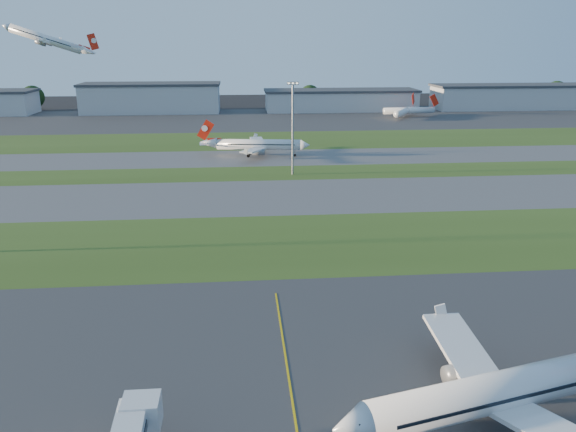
{
  "coord_description": "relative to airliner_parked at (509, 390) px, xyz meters",
  "views": [
    {
      "loc": [
        0.11,
        -47.31,
        36.82
      ],
      "look_at": [
        8.33,
        46.74,
        7.0
      ],
      "focal_mm": 35.0,
      "sensor_mm": 36.0,
      "label": 1
    }
  ],
  "objects": [
    {
      "name": "tree_mid_west",
      "position": [
        -45.68,
        268.32,
        1.73
      ],
      "size": [
        9.9,
        9.9,
        10.8
      ],
      "color": "black",
      "rests_on": "ground"
    },
    {
      "name": "tree_west",
      "position": [
        -135.68,
        272.32,
        3.03
      ],
      "size": [
        12.1,
        12.1,
        13.2
      ],
      "color": "black",
      "rests_on": "ground"
    },
    {
      "name": "airliner_departing",
      "position": [
        -105.34,
        210.63,
        32.59
      ],
      "size": [
        35.87,
        30.35,
        11.19
      ],
      "rotation": [
        0.0,
        0.0,
        0.08
      ],
      "color": "silver"
    },
    {
      "name": "tree_far_east",
      "position": [
        159.32,
        273.32,
        3.35
      ],
      "size": [
        12.65,
        12.65,
        13.8
      ],
      "color": "black",
      "rests_on": "ground"
    },
    {
      "name": "grass_strip_b",
      "position": [
        -25.68,
        112.32,
        -4.1
      ],
      "size": [
        300.0,
        18.0,
        0.01
      ],
      "primitive_type": "cube",
      "color": "#344C19",
      "rests_on": "ground"
    },
    {
      "name": "hangar_far_east",
      "position": [
        129.32,
        257.32,
        2.53
      ],
      "size": [
        96.9,
        23.0,
        13.2
      ],
      "color": "#ABAEB3",
      "rests_on": "ground"
    },
    {
      "name": "grass_strip_a",
      "position": [
        -25.68,
        54.32,
        -4.1
      ],
      "size": [
        300.0,
        34.0,
        0.01
      ],
      "primitive_type": "cube",
      "color": "#344C19",
      "rests_on": "ground"
    },
    {
      "name": "mini_jet_far",
      "position": [
        58.41,
        228.17,
        -0.83
      ],
      "size": [
        28.62,
        5.72,
        9.48
      ],
      "rotation": [
        0.0,
        0.0,
        0.1
      ],
      "color": "silver",
      "rests_on": "ground"
    },
    {
      "name": "tree_east",
      "position": [
        89.32,
        269.32,
        2.05
      ],
      "size": [
        10.45,
        10.45,
        11.4
      ],
      "color": "black",
      "rests_on": "ground"
    },
    {
      "name": "light_mast_centre",
      "position": [
        -10.68,
        110.32,
        10.7
      ],
      "size": [
        3.2,
        0.7,
        25.8
      ],
      "color": "gray",
      "rests_on": "ground"
    },
    {
      "name": "yellow_line",
      "position": [
        -20.68,
        2.32,
        -4.11
      ],
      "size": [
        0.25,
        60.0,
        0.02
      ],
      "primitive_type": "cube",
      "color": "gold",
      "rests_on": "ground"
    },
    {
      "name": "taxiway_a",
      "position": [
        -25.68,
        87.32,
        -4.1
      ],
      "size": [
        300.0,
        32.0,
        0.01
      ],
      "primitive_type": "cube",
      "color": "#515154",
      "rests_on": "ground"
    },
    {
      "name": "hangar_east",
      "position": [
        29.32,
        257.32,
        1.53
      ],
      "size": [
        81.6,
        23.0,
        11.2
      ],
      "color": "#ABAEB3",
      "rests_on": "ground"
    },
    {
      "name": "apron_far",
      "position": [
        -25.68,
        227.32,
        -4.1
      ],
      "size": [
        400.0,
        80.0,
        0.01
      ],
      "primitive_type": "cube",
      "color": "#333335",
      "rests_on": "ground"
    },
    {
      "name": "ground",
      "position": [
        -25.68,
        2.32,
        -4.11
      ],
      "size": [
        700.0,
        700.0,
        0.0
      ],
      "primitive_type": "plane",
      "color": "black",
      "rests_on": "ground"
    },
    {
      "name": "hangar_west",
      "position": [
        -70.68,
        257.32,
        3.53
      ],
      "size": [
        71.4,
        23.0,
        15.2
      ],
      "color": "#ABAEB3",
      "rests_on": "ground"
    },
    {
      "name": "tree_mid_east",
      "position": [
        14.32,
        271.32,
        2.7
      ],
      "size": [
        11.55,
        11.55,
        12.6
      ],
      "color": "black",
      "rests_on": "ground"
    },
    {
      "name": "airliner_taxiing",
      "position": [
        -19.6,
        137.41,
        -0.38
      ],
      "size": [
        33.96,
        28.63,
        10.63
      ],
      "rotation": [
        0.0,
        0.0,
        3.0
      ],
      "color": "silver",
      "rests_on": "ground"
    },
    {
      "name": "airliner_parked",
      "position": [
        0.0,
        0.0,
        0.0
      ],
      "size": [
        36.84,
        30.88,
        11.7
      ],
      "rotation": [
        0.0,
        0.0,
        0.25
      ],
      "color": "silver",
      "rests_on": "ground"
    },
    {
      "name": "grass_strip_c",
      "position": [
        -25.68,
        167.32,
        -4.1
      ],
      "size": [
        300.0,
        40.0,
        0.01
      ],
      "primitive_type": "cube",
      "color": "#344C19",
      "rests_on": "ground"
    },
    {
      "name": "taxiway_b",
      "position": [
        -25.68,
        134.32,
        -4.1
      ],
      "size": [
        300.0,
        26.0,
        0.01
      ],
      "primitive_type": "cube",
      "color": "#515154",
      "rests_on": "ground"
    },
    {
      "name": "mini_jet_near",
      "position": [
        55.47,
        225.5,
        -0.83
      ],
      "size": [
        17.18,
        24.84,
        9.48
      ],
      "rotation": [
        0.0,
        0.0,
        0.99
      ],
      "color": "silver",
      "rests_on": "ground"
    },
    {
      "name": "apron_near",
      "position": [
        -25.68,
        2.32,
        -4.1
      ],
      "size": [
        300.0,
        70.0,
        0.01
      ],
      "primitive_type": "cube",
      "color": "#333335",
      "rests_on": "ground"
    }
  ]
}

